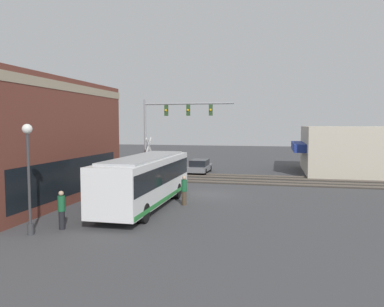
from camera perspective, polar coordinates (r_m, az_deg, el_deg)
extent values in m
plane|color=#424244|center=(26.41, 2.31, -6.22)|extent=(120.00, 120.00, 0.00)
cube|color=gray|center=(24.14, -18.32, 9.53)|extent=(14.25, 0.36, 0.50)
cube|color=black|center=(24.19, -17.80, -3.34)|extent=(11.80, 0.12, 2.20)
cube|color=beige|center=(41.08, 22.82, 0.55)|extent=(11.00, 8.80, 4.69)
cube|color=navy|center=(40.48, 15.92, 1.04)|extent=(7.70, 1.20, 0.80)
cube|color=white|center=(22.21, -7.11, -3.93)|extent=(10.37, 2.55, 2.48)
cube|color=black|center=(22.16, -7.12, -2.98)|extent=(10.17, 2.59, 1.04)
cube|color=#288438|center=(22.39, -7.08, -6.64)|extent=(10.17, 2.58, 0.24)
cube|color=#A5A8AA|center=(22.06, -7.14, -0.58)|extent=(8.82, 2.17, 0.12)
cylinder|color=black|center=(25.19, -4.77, -5.60)|extent=(1.00, 2.57, 1.00)
cylinder|color=black|center=(19.33, -10.52, -8.75)|extent=(1.00, 2.57, 1.00)
cylinder|color=gray|center=(32.40, -7.14, 1.97)|extent=(0.20, 0.20, 7.02)
cylinder|color=gray|center=(31.33, -0.58, 7.61)|extent=(0.16, 7.61, 0.16)
cube|color=#284723|center=(31.80, -3.94, 6.56)|extent=(0.30, 0.27, 0.90)
sphere|color=yellow|center=(31.64, -4.03, 6.57)|extent=(0.20, 0.20, 0.20)
cube|color=#284723|center=(31.31, -0.58, 6.61)|extent=(0.30, 0.27, 0.90)
sphere|color=yellow|center=(31.15, -0.65, 6.62)|extent=(0.20, 0.20, 0.20)
cube|color=#284723|center=(30.92, 2.88, 6.63)|extent=(0.30, 0.27, 0.90)
sphere|color=yellow|center=(30.76, 2.82, 6.64)|extent=(0.20, 0.20, 0.20)
cylinder|color=gray|center=(31.61, -6.58, -1.19)|extent=(0.14, 0.14, 3.60)
cube|color=white|center=(31.51, -6.60, 1.17)|extent=(1.41, 0.06, 1.41)
cube|color=white|center=(31.51, -6.60, 1.17)|extent=(1.41, 0.06, 1.41)
cylinder|color=#38383A|center=(31.57, -6.59, -0.28)|extent=(0.08, 0.90, 0.08)
sphere|color=red|center=(31.38, -5.84, -0.31)|extent=(0.28, 0.28, 0.28)
sphere|color=red|center=(31.67, -7.39, -0.27)|extent=(0.28, 0.28, 0.28)
cylinder|color=#38383A|center=(18.40, -23.38, -10.53)|extent=(0.28, 0.28, 0.50)
cylinder|color=#38383A|center=(18.00, -23.58, -4.40)|extent=(0.12, 0.12, 4.48)
sphere|color=white|center=(17.81, -23.83, 3.45)|extent=(0.44, 0.44, 0.44)
cube|color=#332D28|center=(32.24, 4.25, -4.26)|extent=(2.60, 60.00, 0.03)
cube|color=#6B6056|center=(31.53, 4.05, -4.34)|extent=(0.07, 60.00, 0.15)
cube|color=#6B6056|center=(32.94, 4.43, -3.97)|extent=(0.07, 60.00, 0.15)
cube|color=#332D28|center=(35.38, 5.01, -3.48)|extent=(2.60, 60.00, 0.03)
cube|color=#6B6056|center=(34.67, 4.85, -3.55)|extent=(0.07, 60.00, 0.15)
cube|color=#6B6056|center=(36.07, 5.17, -3.24)|extent=(0.07, 60.00, 0.15)
cube|color=slate|center=(37.77, 1.22, -2.22)|extent=(4.50, 1.80, 0.50)
cube|color=black|center=(37.49, 1.15, -1.41)|extent=(2.47, 1.62, 0.62)
cylinder|color=black|center=(39.15, 1.62, -2.25)|extent=(0.64, 1.82, 0.64)
cylinder|color=black|center=(36.44, 0.78, -2.75)|extent=(0.64, 1.82, 0.64)
cylinder|color=#473828|center=(22.82, -1.20, -6.83)|extent=(0.28, 0.28, 0.85)
cylinder|color=#195933|center=(22.68, -1.21, -4.90)|extent=(0.34, 0.34, 0.71)
sphere|color=tan|center=(22.61, -1.21, -3.72)|extent=(0.23, 0.23, 0.23)
cylinder|color=black|center=(18.73, -19.22, -9.57)|extent=(0.28, 0.28, 0.86)
cylinder|color=#195933|center=(18.56, -19.28, -7.20)|extent=(0.34, 0.34, 0.72)
sphere|color=tan|center=(18.47, -19.32, -5.75)|extent=(0.23, 0.23, 0.23)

